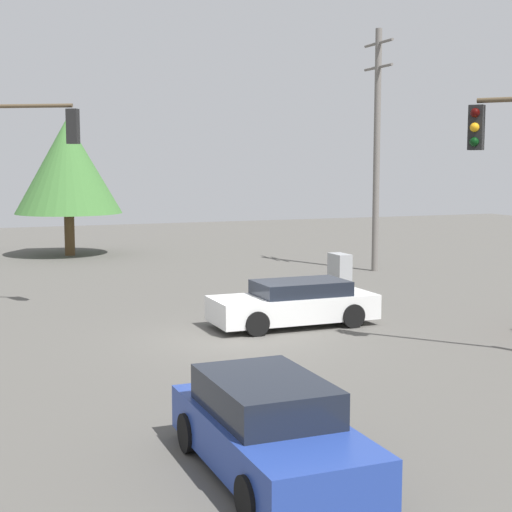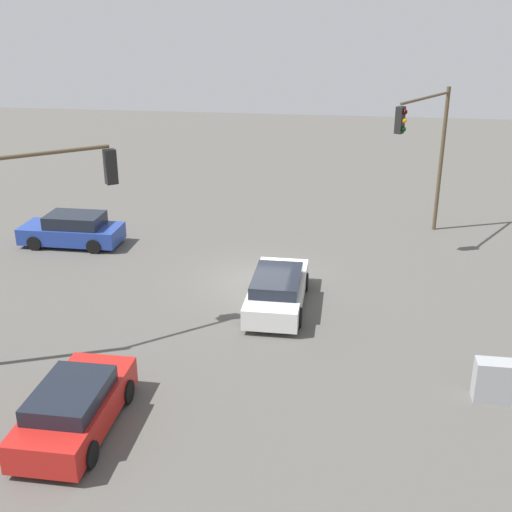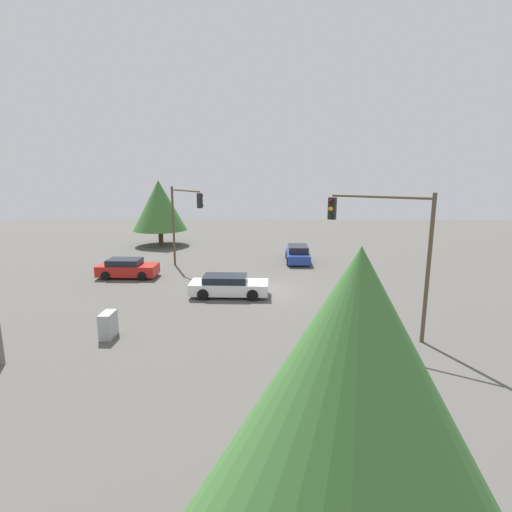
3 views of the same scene
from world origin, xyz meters
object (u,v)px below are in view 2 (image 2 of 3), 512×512
Objects in this scene: sedan_red at (75,407)px; sedan_blue at (73,230)px; traffic_signal_cross at (427,139)px; electrical_cabinet at (494,381)px; traffic_signal_main at (27,215)px; sedan_white at (277,290)px.

sedan_red is 0.96× the size of sedan_blue.
sedan_blue reaches higher than sedan_red.
traffic_signal_cross is 13.34m from electrical_cabinet.
traffic_signal_cross is at bearing 4.37° from traffic_signal_main.
sedan_white is 1.09× the size of sedan_blue.
sedan_red reaches higher than electrical_cabinet.
sedan_white is 8.06m from electrical_cabinet.
sedan_blue is 3.69× the size of electrical_cabinet.
sedan_white reaches higher than electrical_cabinet.
sedan_white is 0.75× the size of traffic_signal_main.
sedan_red is 13.78m from sedan_blue.
sedan_blue is at bearing 148.89° from electrical_cabinet.
sedan_blue is (-9.69, 4.87, 0.04)m from sedan_white.
sedan_white is at bearing 61.73° from sedan_red.
traffic_signal_main is (2.91, -8.98, 3.71)m from sedan_blue.
electrical_cabinet is (16.13, -9.73, -0.09)m from sedan_blue.
electrical_cabinet is (0.91, -12.70, -3.99)m from traffic_signal_cross.
sedan_red is 0.66× the size of traffic_signal_main.
sedan_blue is at bearing -48.62° from traffic_signal_cross.
sedan_white is 1.14× the size of sedan_red.
traffic_signal_cross is at bearing 94.11° from electrical_cabinet.
sedan_white is 4.00× the size of electrical_cabinet.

